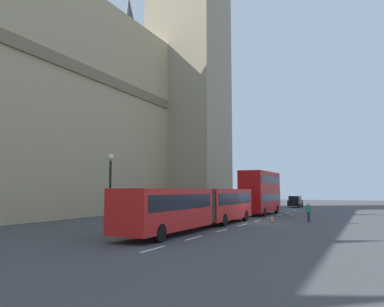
% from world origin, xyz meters
% --- Properties ---
extents(ground_plane, '(160.00, 160.00, 0.00)m').
position_xyz_m(ground_plane, '(0.00, 0.00, 0.00)').
color(ground_plane, '#424244').
extents(lane_centre_marking, '(39.00, 0.16, 0.01)m').
position_xyz_m(lane_centre_marking, '(1.93, 0.00, 0.00)').
color(lane_centre_marking, silver).
rests_on(lane_centre_marking, ground_plane).
extents(articulated_bus, '(18.58, 2.54, 2.90)m').
position_xyz_m(articulated_bus, '(-6.82, 1.99, 1.75)').
color(articulated_bus, red).
rests_on(articulated_bus, ground_plane).
extents(double_decker_bus, '(9.26, 2.54, 4.90)m').
position_xyz_m(double_decker_bus, '(10.37, 2.00, 2.71)').
color(double_decker_bus, '#B20F0F').
rests_on(double_decker_bus, ground_plane).
extents(sedan_lead, '(4.40, 1.86, 1.85)m').
position_xyz_m(sedan_lead, '(30.93, 1.76, 0.91)').
color(sedan_lead, black).
rests_on(sedan_lead, ground_plane).
extents(traffic_cone_west, '(0.36, 0.36, 0.58)m').
position_xyz_m(traffic_cone_west, '(0.66, -1.64, 0.28)').
color(traffic_cone_west, black).
rests_on(traffic_cone_west, ground_plane).
extents(traffic_cone_middle, '(0.36, 0.36, 0.58)m').
position_xyz_m(traffic_cone_middle, '(7.66, -1.96, 0.28)').
color(traffic_cone_middle, black).
rests_on(traffic_cone_middle, ground_plane).
extents(street_lamp, '(0.44, 0.44, 5.27)m').
position_xyz_m(street_lamp, '(-11.47, 6.50, 3.06)').
color(street_lamp, black).
rests_on(street_lamp, ground_plane).
extents(pedestrian_near_cones, '(0.39, 0.47, 1.69)m').
position_xyz_m(pedestrian_near_cones, '(2.39, -4.46, 0.91)').
color(pedestrian_near_cones, '#262D4C').
rests_on(pedestrian_near_cones, ground_plane).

